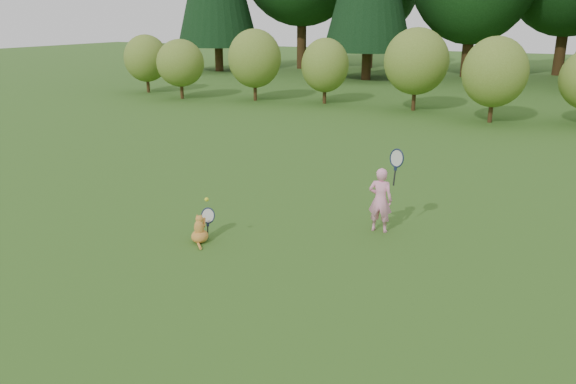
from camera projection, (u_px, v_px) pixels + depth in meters
The scene contains 5 objects.
ground at pixel (252, 249), 8.39m from camera, with size 100.00×100.00×0.00m, color #2A5317.
shrub_row at pixel (448, 75), 18.98m from camera, with size 28.00×3.00×2.80m, color #5A6F22, non-canonical shape.
child at pixel (381, 199), 8.92m from camera, with size 0.60×0.35×1.58m.
cat at pixel (200, 228), 8.60m from camera, with size 0.42×0.67×0.59m.
tennis_ball at pixel (207, 199), 8.24m from camera, with size 0.06×0.06×0.06m.
Camera 1 is at (4.03, -6.63, 3.35)m, focal length 35.00 mm.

